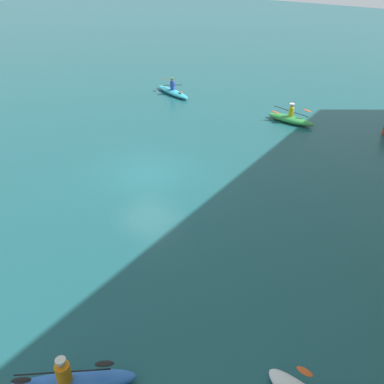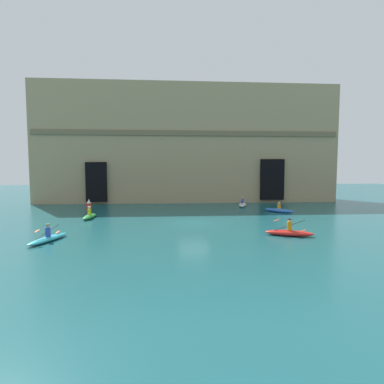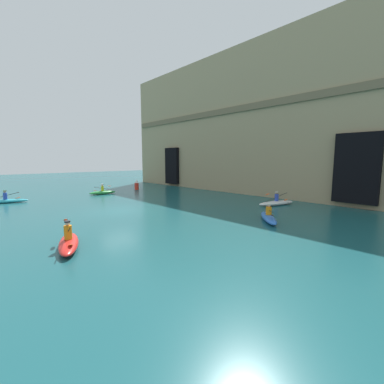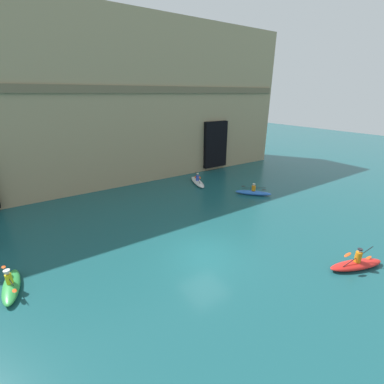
# 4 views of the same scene
# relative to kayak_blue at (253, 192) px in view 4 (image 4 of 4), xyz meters

# --- Properties ---
(ground_plane) EXTENTS (120.00, 120.00, 0.00)m
(ground_plane) POSITION_rel_kayak_blue_xyz_m (-9.36, -5.32, -0.25)
(ground_plane) COLOR #195156
(cliff_bluff) EXTENTS (40.36, 6.76, 15.75)m
(cliff_bluff) POSITION_rel_kayak_blue_xyz_m (-8.91, 11.99, 7.60)
(cliff_bluff) COLOR #9E8966
(cliff_bluff) RESTS_ON ground
(kayak_blue) EXTENTS (2.71, 2.82, 1.10)m
(kayak_blue) POSITION_rel_kayak_blue_xyz_m (0.00, 0.00, 0.00)
(kayak_blue) COLOR blue
(kayak_blue) RESTS_ON ground
(kayak_green) EXTENTS (0.94, 2.87, 1.13)m
(kayak_green) POSITION_rel_kayak_blue_xyz_m (-18.74, -2.51, -0.01)
(kayak_green) COLOR green
(kayak_green) RESTS_ON ground
(kayak_red) EXTENTS (3.25, 1.80, 1.20)m
(kayak_red) POSITION_rel_kayak_blue_xyz_m (-3.22, -10.68, -0.01)
(kayak_red) COLOR red
(kayak_red) RESTS_ON ground
(kayak_white) EXTENTS (1.82, 3.68, 1.14)m
(kayak_white) POSITION_rel_kayak_blue_xyz_m (-2.55, 5.43, -0.03)
(kayak_white) COLOR white
(kayak_white) RESTS_ON ground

